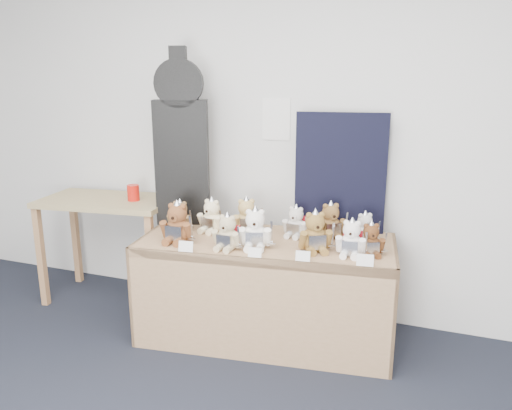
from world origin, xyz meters
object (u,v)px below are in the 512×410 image
(teddy_front_centre, at_px, (255,230))
(teddy_back_right, at_px, (331,222))
(teddy_back_left, at_px, (211,217))
(display_table, at_px, (264,265))
(teddy_back_far_left, at_px, (180,217))
(teddy_back_centre_left, at_px, (247,217))
(teddy_front_end, at_px, (371,241))
(red_cup, at_px, (133,193))
(teddy_back_centre_right, at_px, (296,223))
(teddy_back_end, at_px, (365,229))
(side_table, at_px, (108,215))
(teddy_front_right, at_px, (315,233))
(teddy_front_far_right, at_px, (351,240))
(teddy_front_left, at_px, (227,234))
(teddy_front_far_left, at_px, (177,225))
(guitar_case, at_px, (181,140))

(teddy_front_centre, height_order, teddy_back_right, teddy_front_centre)
(teddy_back_left, height_order, teddy_back_right, teddy_back_right)
(display_table, distance_m, teddy_back_far_left, 0.70)
(teddy_back_centre_left, bearing_deg, teddy_front_end, -36.76)
(red_cup, distance_m, teddy_back_centre_right, 1.29)
(teddy_front_end, height_order, teddy_back_centre_left, teddy_back_centre_left)
(teddy_front_centre, relative_size, teddy_back_end, 1.27)
(display_table, xyz_separation_m, teddy_back_end, (0.61, 0.24, 0.24))
(teddy_back_centre_left, xyz_separation_m, teddy_back_right, (0.57, 0.08, -0.00))
(side_table, xyz_separation_m, teddy_front_right, (1.72, -0.25, 0.11))
(display_table, bearing_deg, teddy_back_left, 157.40)
(side_table, relative_size, teddy_front_centre, 3.67)
(teddy_front_right, height_order, teddy_front_end, teddy_front_right)
(red_cup, xyz_separation_m, teddy_front_far_right, (1.71, -0.27, -0.09))
(teddy_front_far_right, xyz_separation_m, teddy_front_end, (0.11, 0.05, -0.01))
(teddy_front_right, bearing_deg, teddy_front_left, 168.62)
(teddy_back_right, bearing_deg, display_table, -178.08)
(teddy_front_end, relative_size, teddy_back_centre_left, 0.83)
(teddy_front_far_left, bearing_deg, red_cup, 141.42)
(display_table, relative_size, teddy_back_far_left, 7.35)
(side_table, relative_size, teddy_front_right, 3.72)
(display_table, relative_size, teddy_front_left, 6.96)
(guitar_case, xyz_separation_m, teddy_back_left, (0.28, -0.12, -0.51))
(teddy_back_centre_left, bearing_deg, teddy_back_right, -17.92)
(guitar_case, distance_m, teddy_front_right, 1.19)
(side_table, height_order, teddy_front_centre, teddy_front_centre)
(teddy_front_far_left, relative_size, teddy_front_far_right, 1.18)
(side_table, xyz_separation_m, teddy_back_right, (1.75, 0.04, 0.11))
(display_table, relative_size, teddy_back_centre_right, 7.40)
(guitar_case, distance_m, teddy_back_right, 1.20)
(teddy_front_right, relative_size, teddy_back_end, 1.25)
(display_table, distance_m, red_cup, 1.22)
(teddy_back_centre_right, xyz_separation_m, teddy_back_right, (0.23, 0.05, 0.01))
(red_cup, distance_m, teddy_front_far_right, 1.73)
(side_table, xyz_separation_m, red_cup, (0.24, 0.02, 0.19))
(display_table, xyz_separation_m, red_cup, (-1.14, 0.24, 0.34))
(side_table, bearing_deg, teddy_back_far_left, -18.99)
(red_cup, bearing_deg, teddy_back_far_left, -19.13)
(teddy_back_left, distance_m, teddy_back_centre_left, 0.25)
(teddy_front_centre, height_order, teddy_front_far_right, teddy_front_centre)
(display_table, height_order, teddy_back_centre_left, teddy_back_centre_left)
(teddy_back_end, bearing_deg, teddy_front_far_right, -133.18)
(teddy_front_left, height_order, teddy_back_left, teddy_back_left)
(teddy_front_far_right, relative_size, teddy_front_end, 1.11)
(side_table, bearing_deg, teddy_back_centre_right, -7.61)
(teddy_front_end, xyz_separation_m, teddy_back_centre_left, (-0.87, 0.16, 0.02))
(teddy_front_right, bearing_deg, teddy_front_far_right, -28.15)
(teddy_front_left, height_order, teddy_back_centre_left, teddy_back_centre_left)
(side_table, relative_size, teddy_front_far_right, 4.20)
(side_table, relative_size, teddy_front_far_left, 3.56)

